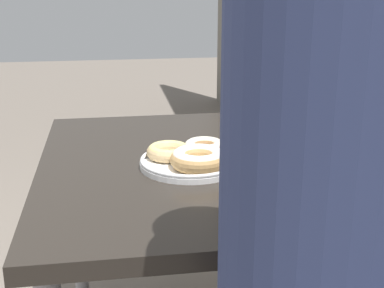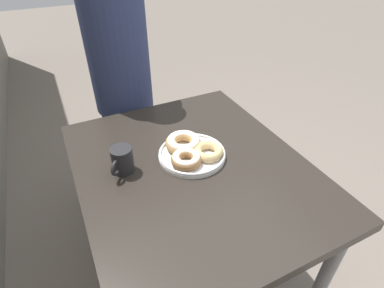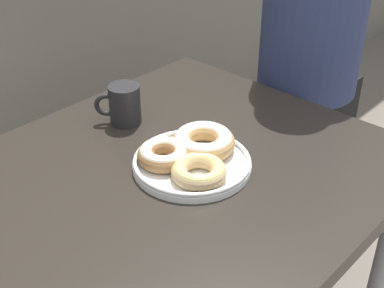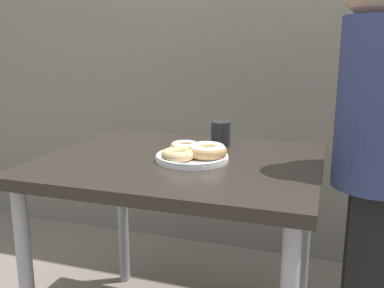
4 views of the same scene
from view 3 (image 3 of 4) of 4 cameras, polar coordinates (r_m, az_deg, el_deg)
The scene contains 4 objects.
dining_table at distance 1.20m, azimuth -2.37°, elevation -6.63°, with size 0.98×0.82×0.76m.
donut_plate at distance 1.15m, azimuth -0.03°, elevation -1.23°, with size 0.27×0.26×0.06m.
coffee_mug at distance 1.32m, azimuth -7.31°, elevation 4.25°, with size 0.10×0.09×0.10m.
person_figure at distance 1.68m, azimuth 12.43°, elevation 7.48°, with size 0.36×0.30×1.44m.
Camera 3 is at (-0.66, -0.45, 1.42)m, focal length 50.00 mm.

